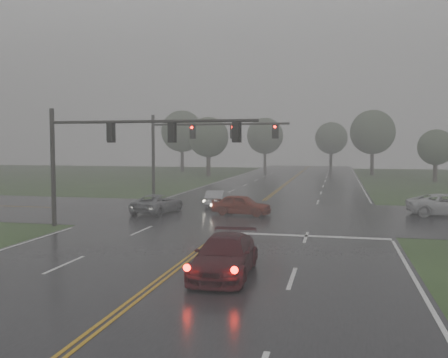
% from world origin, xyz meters
% --- Properties ---
extents(ground, '(180.00, 180.00, 0.00)m').
position_xyz_m(ground, '(0.00, 0.00, 0.00)').
color(ground, '#273F1B').
rests_on(ground, ground).
extents(main_road, '(18.00, 160.00, 0.02)m').
position_xyz_m(main_road, '(0.00, 20.00, 0.00)').
color(main_road, black).
rests_on(main_road, ground).
extents(cross_street, '(120.00, 14.00, 0.02)m').
position_xyz_m(cross_street, '(0.00, 22.00, 0.00)').
color(cross_street, black).
rests_on(cross_street, ground).
extents(stop_bar, '(8.50, 0.50, 0.01)m').
position_xyz_m(stop_bar, '(4.50, 14.40, 0.00)').
color(stop_bar, white).
rests_on(stop_bar, ground).
extents(sedan_maroon, '(2.14, 4.99, 1.43)m').
position_xyz_m(sedan_maroon, '(2.06, 5.87, 0.00)').
color(sedan_maroon, '#3D0B11').
rests_on(sedan_maroon, ground).
extents(sedan_red, '(4.25, 2.24, 1.38)m').
position_xyz_m(sedan_red, '(-0.27, 21.34, 0.00)').
color(sedan_red, maroon).
rests_on(sedan_red, ground).
extents(sedan_silver, '(1.78, 3.94, 1.26)m').
position_xyz_m(sedan_silver, '(-3.04, 25.39, 0.00)').
color(sedan_silver, '#AFB1B7').
rests_on(sedan_silver, ground).
extents(car_grey, '(2.82, 4.98, 1.31)m').
position_xyz_m(car_grey, '(-6.14, 21.00, 0.00)').
color(car_grey, slate).
rests_on(car_grey, ground).
extents(pickup_white, '(5.45, 2.91, 1.46)m').
position_xyz_m(pickup_white, '(13.30, 23.99, 0.00)').
color(pickup_white, silver).
rests_on(pickup_white, ground).
extents(signal_gantry_near, '(12.27, 0.30, 6.87)m').
position_xyz_m(signal_gantry_near, '(-6.43, 14.55, 4.82)').
color(signal_gantry_near, black).
rests_on(signal_gantry_near, ground).
extents(signal_gantry_far, '(12.38, 0.38, 7.43)m').
position_xyz_m(signal_gantry_far, '(-6.43, 30.85, 5.19)').
color(signal_gantry_far, black).
rests_on(signal_gantry_far, ground).
extents(tree_nw_a, '(6.04, 6.04, 8.88)m').
position_xyz_m(tree_nw_a, '(-12.84, 60.75, 5.83)').
color(tree_nw_a, '#332721').
rests_on(tree_nw_a, ground).
extents(tree_ne_a, '(6.90, 6.90, 10.13)m').
position_xyz_m(tree_ne_a, '(11.30, 69.15, 6.67)').
color(tree_ne_a, '#332721').
rests_on(tree_ne_a, ground).
extents(tree_n_mid, '(6.51, 6.51, 9.56)m').
position_xyz_m(tree_n_mid, '(-6.68, 77.37, 6.29)').
color(tree_n_mid, '#332721').
rests_on(tree_n_mid, ground).
extents(tree_e_near, '(4.57, 4.57, 6.71)m').
position_xyz_m(tree_e_near, '(18.26, 56.43, 4.40)').
color(tree_e_near, '#332721').
rests_on(tree_e_near, ground).
extents(tree_nw_b, '(7.30, 7.30, 10.71)m').
position_xyz_m(tree_nw_b, '(-20.57, 72.12, 7.05)').
color(tree_nw_b, '#332721').
rests_on(tree_nw_b, ground).
extents(tree_n_far, '(6.18, 6.18, 9.08)m').
position_xyz_m(tree_n_far, '(4.82, 86.72, 5.97)').
color(tree_n_far, '#332721').
rests_on(tree_n_far, ground).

